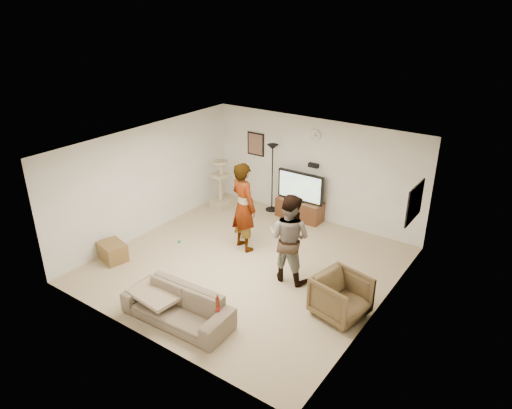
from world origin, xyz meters
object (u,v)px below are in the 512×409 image
Objects in this scene: person_left at (244,207)px; beer_bottle at (218,305)px; tv_stand at (300,209)px; side_table at (113,252)px; person_right at (289,238)px; armchair at (341,297)px; tv at (301,187)px; floor_lamp at (272,178)px; cat_tree at (220,184)px; sofa at (177,306)px.

person_left is 3.05m from beer_bottle.
tv_stand is at bearing -77.57° from person_left.
beer_bottle reaches higher than side_table.
person_right is 2.11× the size of armchair.
tv_stand is at bearing 0.00° from tv.
floor_lamp reaches higher than tv.
tv_stand is 1.39× the size of armchair.
beer_bottle is at bearing 155.07° from armchair.
tv reaches higher than beer_bottle.
tv_stand is at bearing 61.14° from side_table.
cat_tree is at bearing -151.43° from floor_lamp.
tv is 2.10m from cat_tree.
side_table is at bearing 168.59° from beer_bottle.
sofa reaches higher than side_table.
cat_tree is (-2.00, -0.61, -0.19)m from tv.
sofa is (-0.85, -2.18, -0.60)m from person_right.
beer_bottle reaches higher than armchair.
floor_lamp is at bearing -54.02° from person_left.
floor_lamp is at bearing 177.97° from tv.
cat_tree reaches higher than tv_stand.
floor_lamp reaches higher than side_table.
armchair is (2.51, -2.94, 0.14)m from tv_stand.
cat_tree is 0.68× the size of sofa.
beer_bottle is (2.05, -4.67, -0.18)m from floor_lamp.
tv is 3.89m from armchair.
person_left is (1.75, -1.37, 0.32)m from cat_tree.
beer_bottle is 0.43× the size of side_table.
cat_tree is 4.67m from sofa.
person_right is (2.01, -2.49, 0.01)m from floor_lamp.
sofa is (0.57, -2.66, -0.69)m from person_left.
person_left is 2.34× the size of armchair.
cat_tree is at bearing -163.18° from tv_stand.
person_right is at bearing -64.53° from tv_stand.
tv is 0.62× the size of person_left.
side_table is (-0.18, -3.35, -0.46)m from cat_tree.
tv is at bearing 0.00° from tv_stand.
person_right is (1.17, -2.46, 0.64)m from tv_stand.
tv is 0.63× the size of sofa.
cat_tree reaches higher than armchair.
person_left is (-0.25, -1.97, 0.13)m from tv.
armchair reaches higher than side_table.
sofa is (0.32, -4.64, 0.04)m from tv_stand.
tv_stand is 2.80m from person_right.
person_left is (-0.25, -1.97, 0.73)m from tv_stand.
floor_lamp is at bearing 71.38° from side_table.
tv_stand is 0.60m from tv.
person_left is at bearing -73.71° from floor_lamp.
beer_bottle is at bearing -51.42° from cat_tree.
person_right is at bearing 82.56° from armchair.
cat_tree is at bearing -32.59° from person_right.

